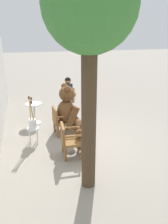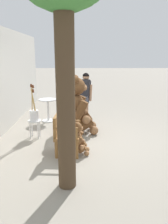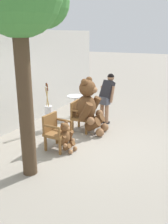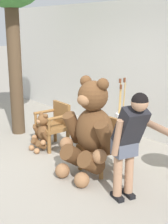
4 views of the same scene
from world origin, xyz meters
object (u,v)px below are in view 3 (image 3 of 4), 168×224
object	(u,v)px
wooden_chair_right	(80,115)
person_visitor	(107,94)
wooden_chair_left	(56,131)
brush_bucket	(48,109)
white_stool	(49,118)
round_side_table	(75,104)
teddy_bear_large	(89,106)
teddy_bear_small	(66,137)

from	to	relation	value
wooden_chair_right	person_visitor	distance (m)	1.13
wooden_chair_left	brush_bucket	bearing A→B (deg)	41.64
white_stool	round_side_table	distance (m)	1.43
wooden_chair_right	brush_bucket	distance (m)	0.94
wooden_chair_right	teddy_bear_large	size ratio (longest dim) A/B	0.55
brush_bucket	white_stool	bearing A→B (deg)	0.38
teddy_bear_large	round_side_table	bearing A→B (deg)	43.33
teddy_bear_large	wooden_chair_right	bearing A→B (deg)	92.20
wooden_chair_right	teddy_bear_small	size ratio (longest dim) A/B	1.18
wooden_chair_left	wooden_chair_right	xyz separation A→B (m)	(1.32, -0.00, 0.00)
person_visitor	brush_bucket	bearing A→B (deg)	135.52
wooden_chair_right	brush_bucket	world-z (taller)	brush_bucket
wooden_chair_right	teddy_bear_large	world-z (taller)	teddy_bear_large
wooden_chair_right	teddy_bear_large	distance (m)	0.40
brush_bucket	person_visitor	bearing A→B (deg)	-44.48
wooden_chair_left	white_stool	xyz separation A→B (m)	(0.95, 0.85, -0.11)
wooden_chair_left	person_visitor	size ratio (longest dim) A/B	0.56
wooden_chair_left	round_side_table	size ratio (longest dim) A/B	1.19
white_stool	brush_bucket	size ratio (longest dim) A/B	0.50
teddy_bear_small	white_stool	size ratio (longest dim) A/B	1.59
person_visitor	white_stool	xyz separation A→B (m)	(-1.30, 1.28, -0.56)
teddy_bear_small	white_stool	distance (m)	1.48
wooden_chair_right	teddy_bear_small	bearing A→B (deg)	-168.01
teddy_bear_large	teddy_bear_small	distance (m)	1.39
teddy_bear_large	teddy_bear_small	size ratio (longest dim) A/B	2.13
brush_bucket	teddy_bear_large	bearing A→B (deg)	-71.37
wooden_chair_right	white_stool	distance (m)	0.93
teddy_bear_large	white_stool	world-z (taller)	teddy_bear_large
brush_bucket	teddy_bear_small	bearing A→B (deg)	-130.36
white_stool	brush_bucket	xyz separation A→B (m)	(-0.00, -0.00, 0.28)
wooden_chair_left	brush_bucket	world-z (taller)	brush_bucket
white_stool	brush_bucket	world-z (taller)	brush_bucket
wooden_chair_left	person_visitor	world-z (taller)	person_visitor
wooden_chair_right	person_visitor	size ratio (longest dim) A/B	0.56
wooden_chair_left	brush_bucket	size ratio (longest dim) A/B	0.93
round_side_table	brush_bucket	bearing A→B (deg)	174.97
wooden_chair_left	teddy_bear_small	world-z (taller)	wooden_chair_left
teddy_bear_small	brush_bucket	xyz separation A→B (m)	(0.96, 1.13, 0.28)
teddy_bear_large	white_stool	xyz separation A→B (m)	(-0.37, 1.11, -0.41)
teddy_bear_large	round_side_table	distance (m)	1.47
person_visitor	wooden_chair_left	bearing A→B (deg)	169.09
teddy_bear_small	wooden_chair_right	bearing A→B (deg)	11.99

